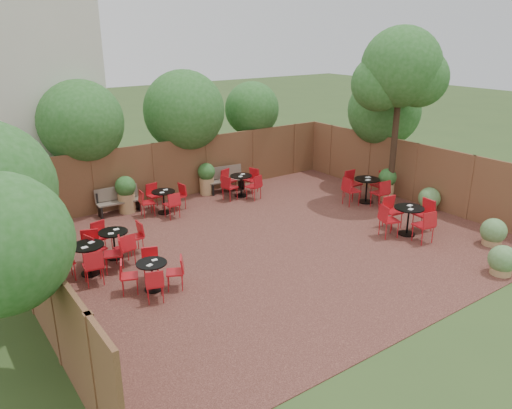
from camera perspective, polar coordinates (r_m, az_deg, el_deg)
ground at (r=13.52m, az=1.56°, el=-4.50°), size 80.00×80.00×0.00m
courtyard_paving at (r=13.52m, az=1.57°, el=-4.46°), size 12.00×10.00×0.02m
fence_back at (r=17.21m, az=-8.50°, el=4.11°), size 12.00×0.08×2.00m
fence_left at (r=10.91m, az=-24.61°, el=-6.71°), size 0.08×10.00×2.00m
fence_right at (r=17.28m, az=17.72°, el=3.46°), size 0.08×10.00×2.00m
neighbour_building at (r=18.15m, az=-26.66°, el=12.75°), size 5.00×4.00×8.00m
overhang_foliage at (r=14.69m, az=-9.68°, el=8.42°), size 15.65×10.54×2.79m
courtyard_tree at (r=16.54m, az=16.25°, el=14.27°), size 2.67×2.57×5.62m
park_bench_left at (r=16.12m, az=-15.51°, el=0.50°), size 1.38×0.51×0.84m
park_bench_right at (r=17.75m, az=-3.54°, el=2.98°), size 1.45×0.59×0.87m
bistro_tables at (r=14.25m, az=-0.88°, el=-1.22°), size 10.82×7.19×0.94m
planters at (r=15.98m, az=-6.78°, el=1.57°), size 11.29×4.69×1.17m
low_shrubs at (r=14.88m, az=23.28°, el=-2.33°), size 3.02×4.42×0.74m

